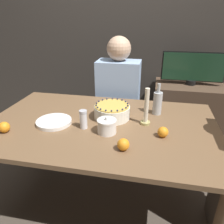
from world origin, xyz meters
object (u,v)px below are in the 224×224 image
sugar_bowl (107,126)px  bottle (158,103)px  candle (146,110)px  sugar_shaker (83,119)px  cake (112,111)px  tv_monitor (193,68)px  person_man_blue_shirt (118,109)px

sugar_bowl → bottle: size_ratio=0.52×
candle → sugar_shaker: bearing=-160.8°
cake → tv_monitor: tv_monitor is taller
bottle → person_man_blue_shirt: 0.66m
sugar_bowl → person_man_blue_shirt: (-0.07, 0.81, -0.24)m
sugar_bowl → candle: (0.23, 0.16, 0.06)m
cake → bottle: size_ratio=1.09×
cake → person_man_blue_shirt: (-0.06, 0.60, -0.24)m
bottle → person_man_blue_shirt: (-0.37, 0.46, -0.28)m
tv_monitor → person_man_blue_shirt: bearing=-149.5°
cake → sugar_shaker: (-0.15, -0.19, 0.01)m
sugar_shaker → person_man_blue_shirt: person_man_blue_shirt is taller
sugar_shaker → tv_monitor: size_ratio=0.19×
tv_monitor → sugar_bowl: bearing=-117.8°
bottle → tv_monitor: tv_monitor is taller
sugar_shaker → tv_monitor: (0.81, 1.21, 0.10)m
sugar_shaker → bottle: 0.56m
tv_monitor → sugar_shaker: bearing=-124.0°
person_man_blue_shirt → tv_monitor: person_man_blue_shirt is taller
candle → bottle: candle is taller
person_man_blue_shirt → tv_monitor: bearing=-149.5°
candle → tv_monitor: 1.15m
sugar_bowl → sugar_shaker: 0.16m
bottle → tv_monitor: size_ratio=0.36×
sugar_shaker → bottle: (0.46, 0.32, 0.03)m
sugar_shaker → person_man_blue_shirt: (0.09, 0.78, -0.26)m
candle → bottle: (0.07, 0.18, -0.01)m
person_man_blue_shirt → tv_monitor: (0.72, 0.42, 0.36)m
cake → tv_monitor: 1.22m
person_man_blue_shirt → tv_monitor: size_ratio=1.93×
person_man_blue_shirt → tv_monitor: 0.91m
cake → person_man_blue_shirt: 0.65m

